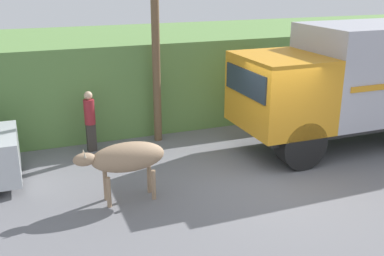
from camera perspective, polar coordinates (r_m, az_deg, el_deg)
ground_plane at (r=10.56m, az=9.60°, el=-6.33°), size 60.00×60.00×0.00m
hillside_embankment at (r=15.70m, az=-2.04°, el=7.41°), size 32.00×5.28×2.64m
cargo_truck at (r=12.81m, az=20.46°, el=5.84°), size 6.46×2.36×3.25m
brown_cow at (r=9.19m, az=-8.37°, el=-3.79°), size 1.85×0.61×1.26m
pedestrian_on_hill at (r=11.97m, az=-12.84°, el=1.24°), size 0.31×0.31×1.63m
utility_pole at (r=12.05m, az=-4.70°, el=13.41°), size 0.90×0.22×6.38m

